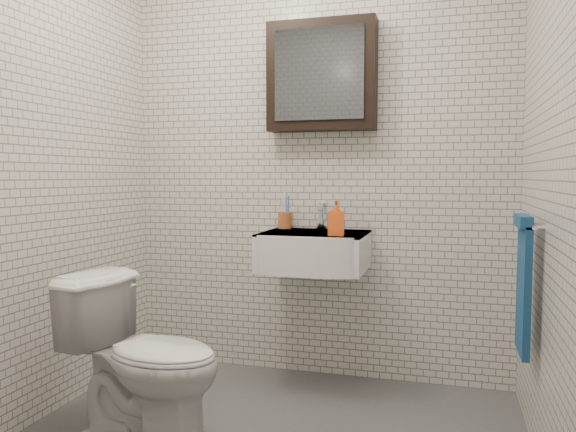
{
  "coord_description": "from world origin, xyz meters",
  "views": [
    {
      "loc": [
        0.74,
        -2.13,
        1.15
      ],
      "look_at": [
        -0.0,
        0.45,
        0.96
      ],
      "focal_mm": 35.0,
      "sensor_mm": 36.0,
      "label": 1
    }
  ],
  "objects": [
    {
      "name": "toilet",
      "position": [
        -0.51,
        -0.02,
        0.36
      ],
      "size": [
        0.76,
        0.51,
        0.72
      ],
      "primitive_type": "imported",
      "rotation": [
        0.0,
        0.0,
        1.41
      ],
      "color": "white",
      "rests_on": "ground"
    },
    {
      "name": "room_shell",
      "position": [
        0.0,
        0.0,
        1.47
      ],
      "size": [
        2.22,
        2.02,
        2.51
      ],
      "color": "silver",
      "rests_on": "ground"
    },
    {
      "name": "faucet",
      "position": [
        0.05,
        0.93,
        0.92
      ],
      "size": [
        0.06,
        0.2,
        0.15
      ],
      "color": "silver",
      "rests_on": "washbasin"
    },
    {
      "name": "towel_rail",
      "position": [
        1.04,
        0.35,
        0.72
      ],
      "size": [
        0.09,
        0.3,
        0.58
      ],
      "color": "silver",
      "rests_on": "room_shell"
    },
    {
      "name": "toothbrush_cup",
      "position": [
        -0.16,
        0.94,
        0.9
      ],
      "size": [
        0.1,
        0.1,
        0.21
      ],
      "rotation": [
        0.0,
        0.0,
        -0.37
      ],
      "color": "#AE572B",
      "rests_on": "washbasin"
    },
    {
      "name": "washbasin",
      "position": [
        0.05,
        0.73,
        0.76
      ],
      "size": [
        0.55,
        0.5,
        0.2
      ],
      "color": "white",
      "rests_on": "room_shell"
    },
    {
      "name": "mirror_cabinet",
      "position": [
        0.05,
        0.93,
        1.7
      ],
      "size": [
        0.6,
        0.15,
        0.6
      ],
      "color": "black",
      "rests_on": "room_shell"
    },
    {
      "name": "soap_bottle",
      "position": [
        0.19,
        0.64,
        0.94
      ],
      "size": [
        0.09,
        0.09,
        0.18
      ],
      "primitive_type": "imported",
      "rotation": [
        0.0,
        0.0,
        0.14
      ],
      "color": "#E04C17",
      "rests_on": "washbasin"
    }
  ]
}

